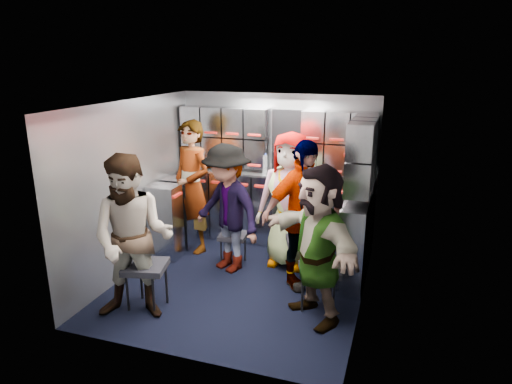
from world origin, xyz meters
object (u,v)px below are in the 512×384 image
(attendant_arc_b, at_px, (227,209))
(attendant_arc_c, at_px, (290,200))
(jump_seat_mid_left, at_px, (233,237))
(attendant_arc_e, at_px, (317,244))
(jump_seat_near_left, at_px, (146,269))
(jump_seat_mid_right, at_px, (305,244))
(attendant_arc_a, at_px, (133,239))
(attendant_standing, at_px, (192,187))
(jump_seat_near_right, at_px, (319,272))
(attendant_arc_d, at_px, (302,215))
(jump_seat_center, at_px, (292,229))

(attendant_arc_b, height_order, attendant_arc_c, attendant_arc_c)
(jump_seat_mid_left, bearing_deg, attendant_arc_e, -36.64)
(jump_seat_near_left, height_order, jump_seat_mid_right, jump_seat_near_left)
(attendant_arc_b, bearing_deg, attendant_arc_a, -83.32)
(attendant_standing, xyz_separation_m, attendant_arc_c, (1.37, -0.04, -0.04))
(jump_seat_mid_left, height_order, attendant_arc_e, attendant_arc_e)
(jump_seat_near_left, height_order, jump_seat_near_right, jump_seat_near_left)
(jump_seat_near_left, height_order, attendant_arc_d, attendant_arc_d)
(jump_seat_near_right, bearing_deg, jump_seat_near_left, -162.47)
(jump_seat_near_right, height_order, attendant_arc_b, attendant_arc_b)
(jump_seat_center, distance_m, attendant_arc_b, 0.97)
(jump_seat_near_right, relative_size, attendant_arc_d, 0.29)
(attendant_arc_e, bearing_deg, attendant_arc_a, -117.74)
(jump_seat_mid_left, bearing_deg, jump_seat_center, 29.59)
(attendant_arc_d, bearing_deg, jump_seat_mid_left, 119.17)
(jump_seat_center, xyz_separation_m, attendant_arc_b, (-0.69, -0.57, 0.39))
(jump_seat_near_left, relative_size, attendant_arc_a, 0.30)
(jump_seat_mid_left, relative_size, attendant_arc_b, 0.25)
(jump_seat_near_right, xyz_separation_m, attendant_arc_c, (-0.57, 0.97, 0.44))
(jump_seat_mid_right, bearing_deg, attendant_arc_b, -175.96)
(attendant_arc_c, bearing_deg, jump_seat_near_right, -54.30)
(jump_seat_mid_right, relative_size, attendant_arc_b, 0.33)
(jump_seat_mid_right, relative_size, attendant_arc_a, 0.31)
(attendant_standing, bearing_deg, attendant_arc_c, 23.61)
(attendant_standing, xyz_separation_m, attendant_arc_e, (1.94, -1.18, -0.09))
(attendant_standing, height_order, attendant_arc_e, attendant_standing)
(attendant_arc_a, height_order, attendant_arc_d, attendant_arc_d)
(jump_seat_mid_right, bearing_deg, attendant_arc_d, -90.00)
(jump_seat_center, relative_size, attendant_arc_a, 0.27)
(attendant_arc_b, distance_m, attendant_arc_e, 1.47)
(attendant_standing, relative_size, attendant_arc_e, 1.11)
(jump_seat_mid_right, relative_size, attendant_standing, 0.29)
(jump_seat_near_left, bearing_deg, jump_seat_mid_left, 69.98)
(attendant_arc_c, bearing_deg, attendant_arc_e, -58.42)
(attendant_arc_c, relative_size, attendant_arc_e, 1.06)
(jump_seat_mid_left, relative_size, attendant_arc_a, 0.24)
(attendant_standing, bearing_deg, jump_seat_center, 31.15)
(jump_seat_center, relative_size, attendant_arc_d, 0.27)
(jump_seat_near_left, bearing_deg, attendant_arc_d, 35.22)
(attendant_arc_d, bearing_deg, jump_seat_center, 67.89)
(attendant_arc_b, height_order, attendant_arc_e, attendant_arc_e)
(jump_seat_near_right, relative_size, attendant_arc_e, 0.31)
(jump_seat_center, xyz_separation_m, attendant_arc_e, (0.57, -1.33, 0.40))
(jump_seat_near_right, relative_size, attendant_arc_b, 0.32)
(jump_seat_mid_left, relative_size, attendant_standing, 0.22)
(jump_seat_mid_right, relative_size, attendant_arc_d, 0.31)
(jump_seat_mid_left, height_order, attendant_arc_c, attendant_arc_c)
(attendant_arc_b, bearing_deg, attendant_arc_e, -4.30)
(jump_seat_mid_left, bearing_deg, attendant_standing, 160.04)
(jump_seat_mid_right, height_order, attendant_arc_d, attendant_arc_d)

